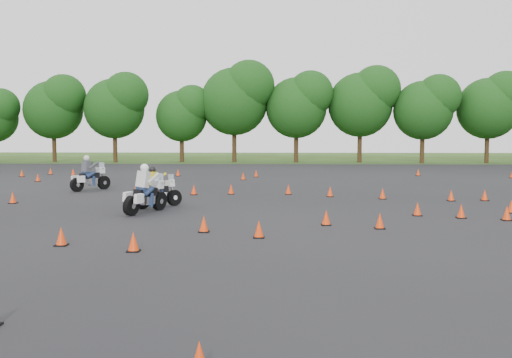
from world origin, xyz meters
The scene contains 7 objects.
ground centered at (0.00, 0.00, 0.00)m, with size 140.00×140.00×0.00m, color #2D5119.
asphalt_pad centered at (0.00, 6.00, 0.01)m, with size 62.00×62.00×0.00m, color black.
treeline centered at (1.78, 34.79, 4.61)m, with size 87.12×32.81×10.53m.
traffic_cones centered at (-0.08, 5.90, 0.23)m, with size 36.07×33.54×0.45m.
rider_grey centered at (-8.52, 11.57, 0.89)m, with size 2.28×0.70×1.76m, color #3E4046, non-canonical shape.
rider_yellow centered at (-3.77, 5.17, 0.80)m, with size 2.06×0.63×1.59m, color gold, non-canonical shape.
rider_white centered at (-3.94, 3.60, 0.89)m, with size 2.29×0.70×1.77m, color beige, non-canonical shape.
Camera 1 is at (0.71, -16.43, 2.82)m, focal length 40.00 mm.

